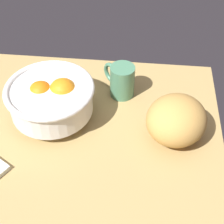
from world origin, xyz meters
The scene contains 4 objects.
ground_plane centered at (0.00, 0.00, -1.50)cm, with size 71.01×63.60×3.00cm, color tan.
fruit_bowl centered at (10.19, -5.07, 6.84)cm, with size 23.56×23.56×11.73cm.
bread_loaf centered at (-22.65, -1.30, 5.75)cm, with size 16.19×15.04×11.50cm, color tan.
mug centered at (-7.47, -16.32, 4.88)cm, with size 9.73×9.58×9.75cm.
Camera 1 is at (-12.55, 58.11, 67.04)cm, focal length 53.87 mm.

